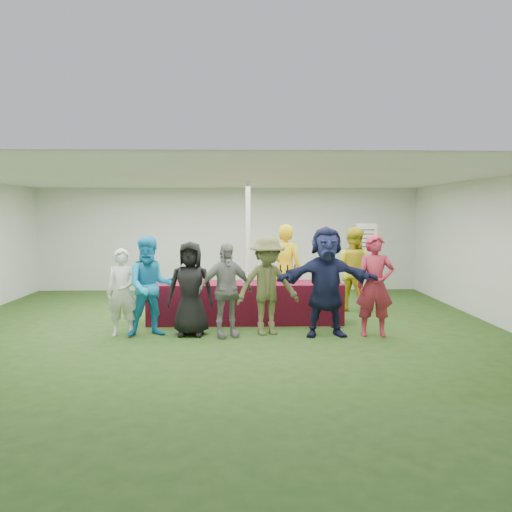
{
  "coord_description": "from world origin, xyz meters",
  "views": [
    {
      "loc": [
        0.38,
        -9.18,
        2.06
      ],
      "look_at": [
        0.64,
        0.08,
        1.25
      ],
      "focal_mm": 35.0,
      "sensor_mm": 36.0,
      "label": 1
    }
  ],
  "objects_px": {
    "customer_0": "(123,292)",
    "customer_3": "(226,290)",
    "customer_5": "(326,281)",
    "staff_back": "(353,269)",
    "serving_table": "(245,302)",
    "dump_bucket": "(331,279)",
    "wine_list_sign": "(366,244)",
    "customer_4": "(268,285)",
    "staff_pourer": "(286,270)",
    "customer_2": "(191,289)",
    "customer_1": "(151,286)",
    "customer_6": "(375,286)"
  },
  "relations": [
    {
      "from": "staff_pourer",
      "to": "customer_3",
      "type": "relative_size",
      "value": 1.17
    },
    {
      "from": "serving_table",
      "to": "wine_list_sign",
      "type": "relative_size",
      "value": 2.0
    },
    {
      "from": "customer_1",
      "to": "customer_4",
      "type": "height_order",
      "value": "customer_4"
    },
    {
      "from": "staff_back",
      "to": "customer_1",
      "type": "height_order",
      "value": "staff_back"
    },
    {
      "from": "customer_4",
      "to": "customer_5",
      "type": "bearing_deg",
      "value": -21.17
    },
    {
      "from": "serving_table",
      "to": "staff_pourer",
      "type": "distance_m",
      "value": 1.19
    },
    {
      "from": "staff_back",
      "to": "serving_table",
      "type": "bearing_deg",
      "value": 59.64
    },
    {
      "from": "dump_bucket",
      "to": "wine_list_sign",
      "type": "distance_m",
      "value": 3.07
    },
    {
      "from": "staff_back",
      "to": "customer_2",
      "type": "xyz_separation_m",
      "value": [
        -3.19,
        -2.06,
        -0.09
      ]
    },
    {
      "from": "serving_table",
      "to": "customer_0",
      "type": "relative_size",
      "value": 2.46
    },
    {
      "from": "serving_table",
      "to": "customer_6",
      "type": "distance_m",
      "value": 2.46
    },
    {
      "from": "dump_bucket",
      "to": "wine_list_sign",
      "type": "height_order",
      "value": "wine_list_sign"
    },
    {
      "from": "staff_back",
      "to": "customer_5",
      "type": "distance_m",
      "value": 2.34
    },
    {
      "from": "customer_6",
      "to": "serving_table",
      "type": "bearing_deg",
      "value": 157.87
    },
    {
      "from": "customer_0",
      "to": "customer_2",
      "type": "distance_m",
      "value": 1.13
    },
    {
      "from": "wine_list_sign",
      "to": "customer_3",
      "type": "bearing_deg",
      "value": -131.86
    },
    {
      "from": "staff_pourer",
      "to": "customer_3",
      "type": "height_order",
      "value": "staff_pourer"
    },
    {
      "from": "serving_table",
      "to": "dump_bucket",
      "type": "bearing_deg",
      "value": -7.98
    },
    {
      "from": "staff_back",
      "to": "customer_2",
      "type": "distance_m",
      "value": 3.8
    },
    {
      "from": "staff_back",
      "to": "customer_4",
      "type": "xyz_separation_m",
      "value": [
        -1.9,
        -2.03,
        -0.04
      ]
    },
    {
      "from": "serving_table",
      "to": "customer_2",
      "type": "height_order",
      "value": "customer_2"
    },
    {
      "from": "customer_3",
      "to": "customer_5",
      "type": "bearing_deg",
      "value": -20.29
    },
    {
      "from": "customer_2",
      "to": "staff_pourer",
      "type": "bearing_deg",
      "value": 46.99
    },
    {
      "from": "staff_back",
      "to": "customer_0",
      "type": "bearing_deg",
      "value": 59.74
    },
    {
      "from": "staff_back",
      "to": "customer_1",
      "type": "xyz_separation_m",
      "value": [
        -3.85,
        -2.08,
        -0.04
      ]
    },
    {
      "from": "customer_5",
      "to": "customer_6",
      "type": "bearing_deg",
      "value": -3.18
    },
    {
      "from": "customer_3",
      "to": "customer_2",
      "type": "bearing_deg",
      "value": 147.39
    },
    {
      "from": "wine_list_sign",
      "to": "staff_pourer",
      "type": "xyz_separation_m",
      "value": [
        -2.08,
        -1.82,
        -0.4
      ]
    },
    {
      "from": "customer_0",
      "to": "staff_back",
      "type": "bearing_deg",
      "value": 25.64
    },
    {
      "from": "customer_2",
      "to": "dump_bucket",
      "type": "bearing_deg",
      "value": 20.17
    },
    {
      "from": "serving_table",
      "to": "dump_bucket",
      "type": "xyz_separation_m",
      "value": [
        1.57,
        -0.22,
        0.46
      ]
    },
    {
      "from": "staff_back",
      "to": "customer_6",
      "type": "relative_size",
      "value": 1.03
    },
    {
      "from": "staff_back",
      "to": "customer_4",
      "type": "height_order",
      "value": "staff_back"
    },
    {
      "from": "staff_pourer",
      "to": "staff_back",
      "type": "relative_size",
      "value": 1.05
    },
    {
      "from": "customer_0",
      "to": "customer_1",
      "type": "bearing_deg",
      "value": -2.15
    },
    {
      "from": "serving_table",
      "to": "customer_0",
      "type": "height_order",
      "value": "customer_0"
    },
    {
      "from": "customer_2",
      "to": "customer_3",
      "type": "relative_size",
      "value": 1.01
    },
    {
      "from": "customer_5",
      "to": "staff_back",
      "type": "bearing_deg",
      "value": 65.7
    },
    {
      "from": "staff_pourer",
      "to": "customer_6",
      "type": "xyz_separation_m",
      "value": [
        1.34,
        -1.79,
        -0.07
      ]
    },
    {
      "from": "customer_1",
      "to": "wine_list_sign",
      "type": "bearing_deg",
      "value": 23.15
    },
    {
      "from": "serving_table",
      "to": "customer_4",
      "type": "xyz_separation_m",
      "value": [
        0.37,
        -0.95,
        0.46
      ]
    },
    {
      "from": "staff_back",
      "to": "customer_4",
      "type": "bearing_deg",
      "value": 81.11
    },
    {
      "from": "wine_list_sign",
      "to": "staff_back",
      "type": "xyz_separation_m",
      "value": [
        -0.63,
        -1.43,
        -0.44
      ]
    },
    {
      "from": "staff_back",
      "to": "customer_5",
      "type": "xyz_separation_m",
      "value": [
        -0.93,
        -2.15,
        0.04
      ]
    },
    {
      "from": "customer_3",
      "to": "dump_bucket",
      "type": "bearing_deg",
      "value": 3.65
    },
    {
      "from": "customer_0",
      "to": "staff_pourer",
      "type": "bearing_deg",
      "value": 30.33
    },
    {
      "from": "customer_0",
      "to": "customer_3",
      "type": "relative_size",
      "value": 0.93
    },
    {
      "from": "customer_5",
      "to": "customer_4",
      "type": "bearing_deg",
      "value": 171.88
    },
    {
      "from": "customer_0",
      "to": "customer_3",
      "type": "bearing_deg",
      "value": -3.68
    },
    {
      "from": "wine_list_sign",
      "to": "customer_2",
      "type": "height_order",
      "value": "wine_list_sign"
    }
  ]
}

